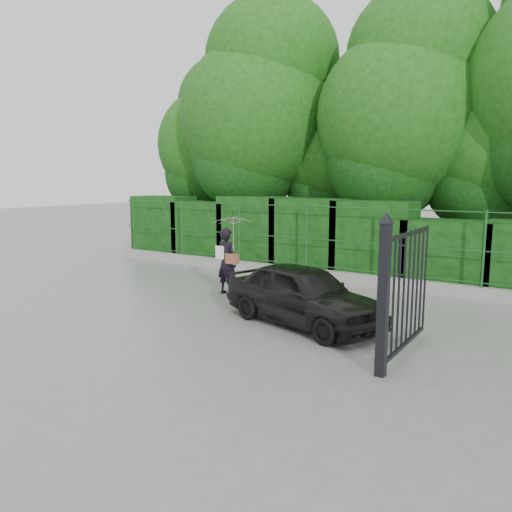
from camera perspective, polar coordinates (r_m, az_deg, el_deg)
The scene contains 8 objects.
ground at distance 10.82m, azimuth -7.45°, elevation -6.29°, with size 80.00×80.00×0.00m, color gray.
kerb at distance 14.40m, azimuth 4.30°, elevation -1.84°, with size 14.00×0.25×0.30m, color #9E9E99.
fence at distance 14.14m, azimuth 5.13°, elevation 2.26°, with size 14.13×0.06×1.80m.
hedge at distance 15.25m, azimuth 5.38°, elevation 2.13°, with size 14.20×1.20×2.25m.
trees at distance 16.74m, azimuth 13.62°, elevation 14.79°, with size 17.10×6.15×8.08m.
gate at distance 7.68m, azimuth 15.52°, elevation -3.66°, with size 0.22×2.33×2.36m.
woman at distance 12.07m, azimuth -2.90°, elevation 1.50°, with size 0.94×0.96×1.93m.
car at distance 9.70m, azimuth 5.41°, elevation -4.38°, with size 1.41×3.49×1.19m, color black.
Camera 1 is at (6.86, -7.89, 2.80)m, focal length 35.00 mm.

